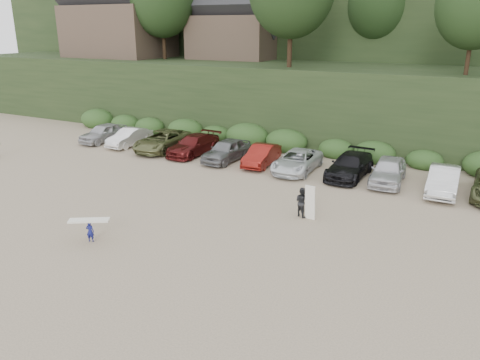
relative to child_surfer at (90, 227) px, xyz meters
The scene contains 5 objects.
ground 6.05m from the child_surfer, 45.46° to the left, with size 120.00×120.00×0.00m, color tan.
hillside_backdrop 41.75m from the child_surfer, 84.39° to the left, with size 90.00×41.50×28.00m.
parked_cars 15.01m from the child_surfer, 72.86° to the left, with size 34.28×6.06×1.63m.
child_surfer is the anchor object (origin of this frame).
adult_surfer 10.17m from the child_surfer, 43.91° to the left, with size 1.22×0.83×1.79m.
Camera 1 is at (10.40, -17.96, 9.14)m, focal length 35.00 mm.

